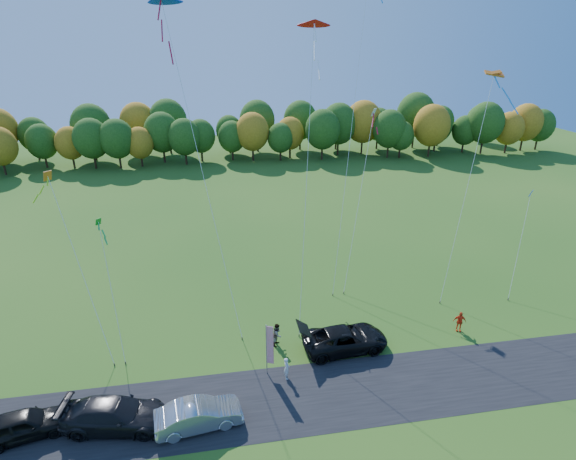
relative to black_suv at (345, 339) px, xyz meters
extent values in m
plane|color=#224F15|center=(-3.12, -0.15, -0.84)|extent=(160.00, 160.00, 0.00)
cube|color=black|center=(-3.12, -4.15, -0.83)|extent=(90.00, 6.00, 0.01)
imported|color=black|center=(0.00, 0.00, 0.00)|extent=(6.21, 3.18, 1.68)
imported|color=#B4B4B9|center=(-10.17, -5.34, -0.03)|extent=(5.08, 2.39, 1.61)
imported|color=black|center=(-14.83, -4.57, 0.02)|extent=(6.26, 3.35, 1.73)
imported|color=black|center=(-19.69, -4.38, -0.04)|extent=(4.99, 2.85, 1.60)
imported|color=silver|center=(-4.59, -2.27, -0.06)|extent=(0.41, 0.59, 1.56)
imported|color=gray|center=(-4.66, 1.30, 0.02)|extent=(0.97, 1.05, 1.73)
imported|color=red|center=(9.11, 0.63, -0.02)|extent=(1.04, 0.67, 1.64)
cylinder|color=#999999|center=(-5.80, -1.60, 1.07)|extent=(0.06, 0.06, 3.82)
cube|color=red|center=(-5.58, -1.70, 1.45)|extent=(0.45, 0.22, 2.86)
cube|color=navy|center=(-5.58, -1.67, 2.51)|extent=(0.45, 0.21, 0.74)
cylinder|color=#4C3F33|center=(-7.16, 2.29, -0.74)|extent=(0.08, 0.08, 0.20)
cylinder|color=#4C3F33|center=(1.02, 7.13, -0.74)|extent=(0.08, 0.08, 0.20)
cylinder|color=#4C3F33|center=(-2.95, 1.94, -0.74)|extent=(0.08, 0.08, 0.20)
cone|color=red|center=(-0.41, 10.21, 20.71)|extent=(2.53, 1.93, 2.76)
cylinder|color=#4C3F33|center=(9.56, 4.43, -0.74)|extent=(0.08, 0.08, 0.20)
cube|color=#CD6216|center=(14.87, 10.36, 16.93)|extent=(3.30, 1.15, 1.25)
cylinder|color=#4C3F33|center=(-15.92, 0.86, -0.74)|extent=(0.08, 0.08, 0.20)
cube|color=orange|center=(-19.95, 7.72, 10.72)|extent=(1.25, 1.25, 1.48)
cylinder|color=#4C3F33|center=(-15.20, 0.90, -0.74)|extent=(0.08, 0.08, 0.20)
cube|color=#199820|center=(-16.47, 5.25, 8.00)|extent=(0.88, 0.88, 1.03)
cylinder|color=#4C3F33|center=(2.04, 7.27, -0.74)|extent=(0.08, 0.08, 0.20)
cube|color=silver|center=(6.30, 14.61, 13.45)|extent=(1.16, 1.16, 1.38)
cylinder|color=#4C3F33|center=(15.49, 3.90, -0.74)|extent=(0.08, 0.08, 0.20)
cube|color=#0D32C2|center=(18.63, 7.83, 7.24)|extent=(0.98, 0.98, 1.16)
camera|label=1|loc=(-8.41, -25.16, 19.57)|focal=28.00mm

